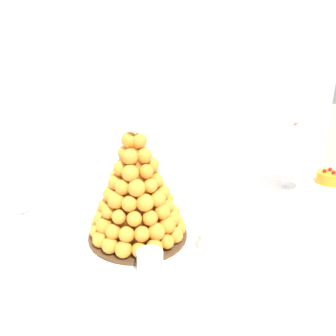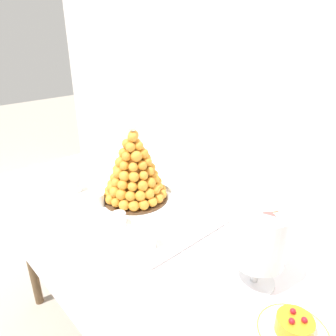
% 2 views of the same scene
% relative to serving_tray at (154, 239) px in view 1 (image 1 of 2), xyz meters
% --- Properties ---
extents(backdrop_wall, '(4.80, 0.10, 2.50)m').
position_rel_serving_tray_xyz_m(backdrop_wall, '(0.11, 0.97, 0.46)').
color(backdrop_wall, silver).
rests_on(backdrop_wall, ground_plane).
extents(buffet_table, '(1.55, 0.84, 0.78)m').
position_rel_serving_tray_xyz_m(buffet_table, '(0.11, 0.05, -0.09)').
color(buffet_table, brown).
rests_on(buffet_table, ground_plane).
extents(serving_tray, '(0.68, 0.38, 0.02)m').
position_rel_serving_tray_xyz_m(serving_tray, '(0.00, 0.00, 0.00)').
color(serving_tray, white).
rests_on(serving_tray, buffet_table).
extents(croquembouche, '(0.27, 0.27, 0.33)m').
position_rel_serving_tray_xyz_m(croquembouche, '(-0.03, 0.04, 0.13)').
color(croquembouche, '#4C331E').
rests_on(croquembouche, serving_tray).
extents(dessert_cup_left, '(0.05, 0.05, 0.05)m').
position_rel_serving_tray_xyz_m(dessert_cup_left, '(-0.26, -0.11, 0.03)').
color(dessert_cup_left, silver).
rests_on(dessert_cup_left, serving_tray).
extents(dessert_cup_mid_left, '(0.06, 0.06, 0.05)m').
position_rel_serving_tray_xyz_m(dessert_cup_mid_left, '(-0.09, -0.11, 0.03)').
color(dessert_cup_mid_left, silver).
rests_on(dessert_cup_mid_left, serving_tray).
extents(dessert_cup_centre, '(0.05, 0.05, 0.05)m').
position_rel_serving_tray_xyz_m(dessert_cup_centre, '(0.08, -0.12, 0.02)').
color(dessert_cup_centre, silver).
rests_on(dessert_cup_centre, serving_tray).
extents(dessert_cup_mid_right, '(0.05, 0.05, 0.06)m').
position_rel_serving_tray_xyz_m(dessert_cup_mid_right, '(0.25, -0.12, 0.03)').
color(dessert_cup_mid_right, silver).
rests_on(dessert_cup_mid_right, serving_tray).
extents(macaron_goblet, '(0.15, 0.15, 0.25)m').
position_rel_serving_tray_xyz_m(macaron_goblet, '(0.57, 0.00, 0.15)').
color(macaron_goblet, white).
rests_on(macaron_goblet, buffet_table).
extents(fruit_tart_plate, '(0.17, 0.17, 0.06)m').
position_rel_serving_tray_xyz_m(fruit_tart_plate, '(0.73, -0.07, 0.01)').
color(fruit_tart_plate, white).
rests_on(fruit_tart_plate, buffet_table).
extents(wine_glass, '(0.06, 0.06, 0.15)m').
position_rel_serving_tray_xyz_m(wine_glass, '(-0.28, 0.21, 0.10)').
color(wine_glass, silver).
rests_on(wine_glass, buffet_table).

